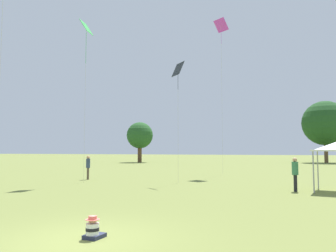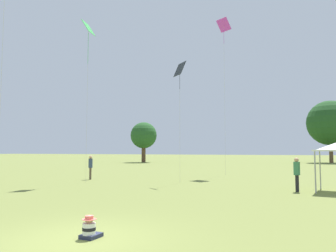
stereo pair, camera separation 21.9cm
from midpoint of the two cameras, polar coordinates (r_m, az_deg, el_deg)
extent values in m
plane|color=olive|center=(8.76, -15.38, -18.62)|extent=(300.00, 300.00, 0.00)
cube|color=#282D47|center=(8.86, -13.42, -18.15)|extent=(0.45, 0.53, 0.10)
cylinder|color=white|center=(8.75, -13.76, -17.04)|extent=(0.35, 0.35, 0.28)
cylinder|color=black|center=(8.75, -13.76, -17.04)|extent=(0.36, 0.36, 0.08)
sphere|color=tan|center=(8.70, -13.73, -15.57)|extent=(0.21, 0.21, 0.21)
cylinder|color=#E0665B|center=(8.70, -13.73, -15.53)|extent=(0.35, 0.35, 0.01)
cylinder|color=#E0665B|center=(8.69, -13.73, -15.27)|extent=(0.21, 0.21, 0.09)
cylinder|color=brown|center=(25.47, -14.02, -8.07)|extent=(0.23, 0.23, 0.87)
cylinder|color=#334260|center=(25.43, -13.99, -6.31)|extent=(0.42, 0.42, 0.69)
sphere|color=tan|center=(25.41, -13.97, -5.30)|extent=(0.24, 0.24, 0.24)
cylinder|color=black|center=(18.91, 21.00, -9.29)|extent=(0.21, 0.21, 0.88)
cylinder|color=#387A51|center=(18.86, 20.94, -6.90)|extent=(0.38, 0.38, 0.70)
sphere|color=tan|center=(18.84, 20.90, -5.53)|extent=(0.24, 0.24, 0.24)
cylinder|color=#99999E|center=(20.86, 24.37, -6.95)|extent=(0.07, 0.07, 2.14)
cylinder|color=#99999E|center=(18.50, 23.69, -7.37)|extent=(0.07, 0.07, 2.14)
cube|color=#1E2328|center=(22.78, 1.46, 9.88)|extent=(1.07, 1.05, 0.96)
cylinder|color=#1E2328|center=(22.58, 1.47, 7.71)|extent=(0.02, 0.02, 1.03)
cylinder|color=#BCB7A8|center=(22.16, 1.48, 0.12)|extent=(0.01, 0.01, 7.75)
cube|color=#B738C6|center=(31.90, 9.02, 16.95)|extent=(1.43, 1.28, 0.99)
cylinder|color=#B738C6|center=(31.52, 9.04, 15.09)|extent=(0.02, 0.02, 1.34)
cylinder|color=#BCB7A8|center=(30.12, 9.17, 4.71)|extent=(0.01, 0.01, 13.69)
cube|color=green|center=(24.64, -14.28, 16.31)|extent=(0.72, 1.13, 0.91)
cylinder|color=green|center=(24.17, -14.35, 13.03)|extent=(0.02, 0.02, 2.20)
cylinder|color=#BCB7A8|center=(23.32, -14.53, 3.79)|extent=(0.01, 0.01, 10.79)
cylinder|color=brown|center=(63.68, 25.72, -3.63)|extent=(0.65, 0.65, 4.80)
sphere|color=#1E471E|center=(63.85, 25.59, 0.46)|extent=(7.83, 7.83, 7.83)
cylinder|color=brown|center=(59.55, -5.05, -4.60)|extent=(0.73, 0.73, 3.59)
sphere|color=#235123|center=(59.61, -5.03, -1.62)|extent=(4.76, 4.76, 4.76)
camera|label=1|loc=(0.11, -90.44, 0.03)|focal=35.00mm
camera|label=2|loc=(0.11, 89.56, -0.03)|focal=35.00mm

